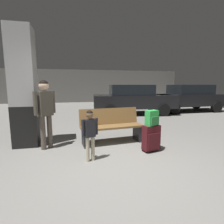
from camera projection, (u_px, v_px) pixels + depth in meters
ground_plane at (93, 124)px, 6.95m from camera, size 18.00×18.00×0.10m
garage_back_wall at (81, 86)px, 15.28m from camera, size 18.00×0.12×2.80m
structural_pillar at (24, 88)px, 4.23m from camera, size 0.57×0.57×2.85m
bench at (111, 126)px, 4.58m from camera, size 1.65×0.69×0.89m
suitcase at (151, 138)px, 3.96m from camera, size 0.42×0.30×0.60m
backpack_bright at (152, 118)px, 3.89m from camera, size 0.32×0.27×0.34m
child at (90, 130)px, 3.42m from camera, size 0.33×0.20×1.02m
adult at (45, 107)px, 4.06m from camera, size 0.43×0.40×1.61m
parked_car_near at (133, 99)px, 9.06m from camera, size 4.25×2.12×1.51m
parked_car_side at (188, 97)px, 10.06m from camera, size 4.11×1.82×1.51m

